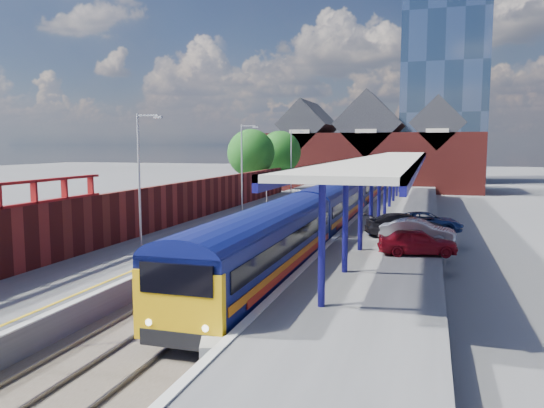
{
  "coord_description": "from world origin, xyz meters",
  "views": [
    {
      "loc": [
        8.36,
        -18.94,
        6.36
      ],
      "look_at": [
        -1.31,
        13.33,
        2.6
      ],
      "focal_mm": 35.0,
      "sensor_mm": 36.0,
      "label": 1
    }
  ],
  "objects": [
    {
      "name": "train",
      "position": [
        1.49,
        27.24,
        2.12
      ],
      "size": [
        2.88,
        65.91,
        3.45
      ],
      "color": "#0C1255",
      "rests_on": "ground"
    },
    {
      "name": "yellow_line",
      "position": [
        -3.75,
        20.0,
        1.01
      ],
      "size": [
        0.14,
        76.0,
        0.01
      ],
      "primitive_type": "cube",
      "color": "yellow",
      "rests_on": "left_platform"
    },
    {
      "name": "ground",
      "position": [
        0.0,
        30.0,
        0.0
      ],
      "size": [
        240.0,
        240.0,
        0.0
      ],
      "primitive_type": "plane",
      "color": "#5B5B5E",
      "rests_on": "ground"
    },
    {
      "name": "tree_far",
      "position": [
        -9.35,
        43.91,
        5.35
      ],
      "size": [
        5.2,
        5.2,
        8.1
      ],
      "color": "#382314",
      "rests_on": "ground"
    },
    {
      "name": "parked_car_red",
      "position": [
        7.84,
        7.6,
        1.65
      ],
      "size": [
        4.02,
        2.19,
        1.3
      ],
      "primitive_type": "imported",
      "rotation": [
        0.0,
        0.0,
        1.75
      ],
      "color": "maroon",
      "rests_on": "right_platform"
    },
    {
      "name": "rails",
      "position": [
        0.0,
        20.0,
        0.12
      ],
      "size": [
        4.51,
        76.0,
        0.14
      ],
      "color": "slate",
      "rests_on": "ground"
    },
    {
      "name": "lamp_post_d",
      "position": [
        -6.36,
        38.0,
        4.99
      ],
      "size": [
        1.48,
        0.18,
        7.0
      ],
      "color": "#A5A8AA",
      "rests_on": "left_platform"
    },
    {
      "name": "parked_car_dark",
      "position": [
        7.01,
        12.85,
        1.67
      ],
      "size": [
        5.01,
        3.34,
        1.35
      ],
      "primitive_type": "imported",
      "rotation": [
        0.0,
        0.0,
        1.91
      ],
      "color": "black",
      "rests_on": "right_platform"
    },
    {
      "name": "lamp_post_b",
      "position": [
        -6.36,
        6.0,
        4.99
      ],
      "size": [
        1.48,
        0.18,
        7.0
      ],
      "color": "#A5A8AA",
      "rests_on": "left_platform"
    },
    {
      "name": "coping_right",
      "position": [
        3.15,
        20.0,
        1.02
      ],
      "size": [
        0.3,
        76.0,
        0.05
      ],
      "primitive_type": "cube",
      "color": "silver",
      "rests_on": "right_platform"
    },
    {
      "name": "glass_tower",
      "position": [
        10.0,
        80.0,
        20.2
      ],
      "size": [
        14.2,
        14.2,
        40.3
      ],
      "color": "#445B74",
      "rests_on": "ground"
    },
    {
      "name": "ballast_bed",
      "position": [
        0.0,
        20.0,
        0.03
      ],
      "size": [
        6.0,
        76.0,
        0.06
      ],
      "primitive_type": "cube",
      "color": "#473D33",
      "rests_on": "ground"
    },
    {
      "name": "station_building",
      "position": [
        0.0,
        58.0,
        5.45
      ],
      "size": [
        30.0,
        12.12,
        13.78
      ],
      "color": "maroon",
      "rests_on": "ground"
    },
    {
      "name": "tree_near",
      "position": [
        -10.35,
        35.91,
        5.35
      ],
      "size": [
        5.2,
        5.2,
        8.1
      ],
      "color": "#382314",
      "rests_on": "ground"
    },
    {
      "name": "platform_sign",
      "position": [
        -5.0,
        24.0,
        2.69
      ],
      "size": [
        0.55,
        0.08,
        2.5
      ],
      "color": "#A5A8AA",
      "rests_on": "left_platform"
    },
    {
      "name": "parked_car_blue",
      "position": [
        8.21,
        14.91,
        1.61
      ],
      "size": [
        4.44,
        2.11,
        1.22
      ],
      "primitive_type": "imported",
      "rotation": [
        0.0,
        0.0,
        1.59
      ],
      "color": "navy",
      "rests_on": "right_platform"
    },
    {
      "name": "parked_car_silver",
      "position": [
        7.78,
        10.76,
        1.66
      ],
      "size": [
        4.12,
        1.68,
        1.33
      ],
      "primitive_type": "imported",
      "rotation": [
        0.0,
        0.0,
        1.5
      ],
      "color": "#B0AFB4",
      "rests_on": "right_platform"
    },
    {
      "name": "relay_cabinet",
      "position": [
        2.8,
        -6.0,
        0.5
      ],
      "size": [
        0.96,
        1.08,
        1.0
      ],
      "primitive_type": "cube",
      "rotation": [
        0.0,
        0.0,
        0.34
      ],
      "color": "#989B9D",
      "rests_on": "ground"
    },
    {
      "name": "right_platform",
      "position": [
        6.0,
        20.0,
        0.5
      ],
      "size": [
        6.0,
        76.0,
        1.0
      ],
      "primitive_type": "cube",
      "color": "#565659",
      "rests_on": "ground"
    },
    {
      "name": "coping_left",
      "position": [
        -3.15,
        20.0,
        1.02
      ],
      "size": [
        0.3,
        76.0,
        0.05
      ],
      "primitive_type": "cube",
      "color": "silver",
      "rests_on": "left_platform"
    },
    {
      "name": "lamp_post_c",
      "position": [
        -6.36,
        22.0,
        4.99
      ],
      "size": [
        1.48,
        0.18,
        7.0
      ],
      "color": "#A5A8AA",
      "rests_on": "left_platform"
    },
    {
      "name": "brick_wall",
      "position": [
        -8.1,
        13.54,
        2.45
      ],
      "size": [
        0.35,
        50.0,
        3.86
      ],
      "color": "maroon",
      "rests_on": "left_platform"
    },
    {
      "name": "canopy",
      "position": [
        5.48,
        21.95,
        5.25
      ],
      "size": [
        4.5,
        52.0,
        4.48
      ],
      "color": "#12105D",
      "rests_on": "right_platform"
    },
    {
      "name": "left_platform",
      "position": [
        -5.5,
        20.0,
        0.5
      ],
      "size": [
        5.0,
        76.0,
        1.0
      ],
      "primitive_type": "cube",
      "color": "#565659",
      "rests_on": "ground"
    }
  ]
}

